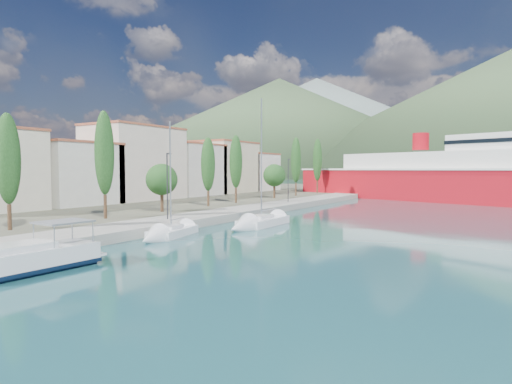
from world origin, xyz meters
The scene contains 10 objects.
ground centered at (0.00, 120.00, 0.00)m, with size 1400.00×1400.00×0.00m, color #1D4D53.
quay centered at (-9.00, 26.00, 0.40)m, with size 5.00×88.00×0.80m, color gray.
land_strip centered at (-47.00, 36.00, 0.35)m, with size 70.00×148.00×0.70m, color #565644.
town_buildings centered at (-32.00, 36.91, 5.57)m, with size 9.20×69.20×11.30m.
tree_row centered at (-15.02, 32.80, 5.78)m, with size 3.63×62.45×10.78m.
lamp_posts centered at (-9.00, 15.06, 4.08)m, with size 0.15×44.48×6.06m.
motor_cruiser centered at (-3.45, -4.55, 0.53)m, with size 2.97×8.83×3.21m.
sailboat_near centered at (-4.97, 8.22, 0.28)m, with size 3.55×7.22×9.97m.
sailboat_mid centered at (-2.21, 16.98, 0.31)m, with size 2.51×9.01×12.91m.
ferry centered at (12.35, 62.42, 3.81)m, with size 64.05×32.64×12.53m.
Camera 1 is at (18.00, -16.11, 5.34)m, focal length 30.00 mm.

